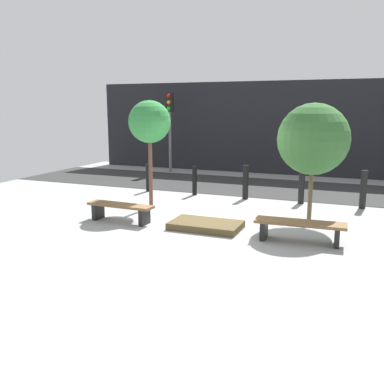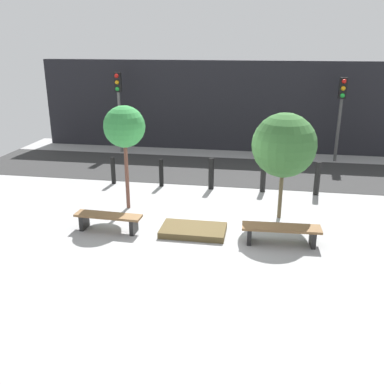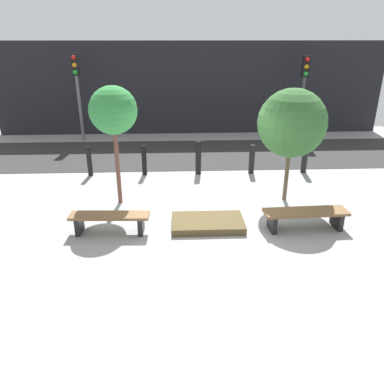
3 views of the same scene
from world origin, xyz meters
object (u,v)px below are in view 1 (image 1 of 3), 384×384
bench_right (300,227)px  tree_behind_left_bench (150,123)px  bollard_far_left (148,178)px  traffic_light_west (170,117)px  bollard_center (246,182)px  bollard_far_right (363,190)px  planter_bed (206,225)px  bollard_right (301,188)px  bollard_left (195,181)px  tree_behind_right_bench (313,139)px  bench_left (121,209)px

bench_right → tree_behind_left_bench: (-4.21, 1.59, 1.99)m
bollard_far_left → traffic_light_west: bearing=105.2°
bollard_center → traffic_light_west: bearing=136.5°
bollard_far_right → planter_bed: bearing=-133.6°
planter_bed → bollard_far_left: bearing=133.6°
bollard_far_left → bollard_right: bearing=0.0°
tree_behind_left_bench → bollard_far_left: tree_behind_left_bench is taller
bollard_right → traffic_light_west: (-6.03, 4.18, 1.85)m
bollard_far_right → traffic_light_west: bearing=151.4°
bollard_left → bollard_center: size_ratio=0.89×
bollard_right → traffic_light_west: bearing=145.3°
bollard_right → bench_right: bearing=-82.6°
bollard_far_left → bollard_far_right: size_ratio=0.87×
bench_right → tree_behind_right_bench: bearing=87.5°
bollard_far_left → bollard_center: bearing=0.0°
bench_left → bollard_right: (3.74, 3.63, 0.13)m
tree_behind_left_bench → bollard_far_right: bearing=20.8°
tree_behind_right_bench → bollard_far_left: size_ratio=3.10×
tree_behind_left_bench → tree_behind_right_bench: bearing=-0.0°
bollard_far_left → tree_behind_left_bench: bearing=-60.4°
bench_left → tree_behind_right_bench: bearing=23.1°
planter_bed → bollard_left: bollard_left is taller
bollard_far_left → bollard_right: size_ratio=1.02×
planter_bed → bollard_right: size_ratio=1.78×
tree_behind_left_bench → bollard_right: tree_behind_left_bench is taller
bench_left → bench_right: 4.21m
bollard_right → bollard_left: bearing=180.0°
bollard_right → tree_behind_left_bench: bearing=-151.3°
tree_behind_right_bench → bollard_center: (-2.10, 2.04, -1.47)m
tree_behind_left_bench → bollard_right: (3.74, 2.04, -1.86)m
bollard_far_left → bollard_right: bollard_far_left is taller
planter_bed → bollard_right: bollard_right is taller
bench_right → traffic_light_west: (-6.51, 7.81, 1.98)m
bollard_right → bollard_far_left: bearing=180.0°
tree_behind_left_bench → tree_behind_right_bench: tree_behind_left_bench is taller
tree_behind_right_bench → bollard_left: size_ratio=3.08×
bollard_left → bollard_right: size_ratio=1.02×
bollard_far_right → traffic_light_west: size_ratio=0.32×
tree_behind_left_bench → traffic_light_west: size_ratio=0.88×
bench_left → bollard_far_right: bollard_far_right is taller
bench_right → bollard_left: 5.21m
tree_behind_left_bench → bollard_center: tree_behind_left_bench is taller
traffic_light_west → bench_right: bearing=-50.2°
tree_behind_right_bench → bollard_far_left: 5.95m
bollard_center → tree_behind_right_bench: bearing=-44.1°
bollard_center → bench_left: bearing=-120.1°
bench_right → traffic_light_west: size_ratio=0.56×
bollard_left → traffic_light_west: size_ratio=0.28×
bollard_far_left → bench_left: bearing=-72.3°
bench_right → tree_behind_left_bench: size_ratio=0.63×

